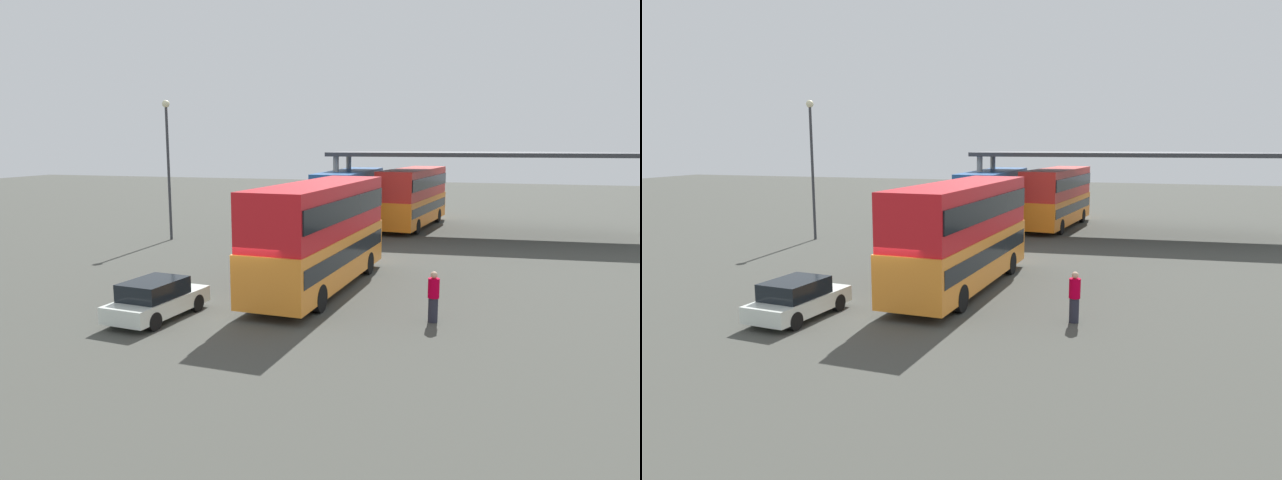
% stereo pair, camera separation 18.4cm
% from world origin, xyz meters
% --- Properties ---
extents(ground_plane, '(140.00, 140.00, 0.00)m').
position_xyz_m(ground_plane, '(0.00, 0.00, 0.00)').
color(ground_plane, '#41423C').
extents(double_decker_main, '(3.15, 10.47, 4.29)m').
position_xyz_m(double_decker_main, '(1.10, 4.12, 2.35)').
color(double_decker_main, orange).
rests_on(double_decker_main, ground_plane).
extents(parked_hatchback, '(2.05, 3.96, 1.35)m').
position_xyz_m(parked_hatchback, '(-3.00, -1.41, 0.67)').
color(parked_hatchback, silver).
rests_on(parked_hatchback, ground_plane).
extents(double_decker_near_canopy, '(2.59, 10.55, 4.02)m').
position_xyz_m(double_decker_near_canopy, '(-1.46, 19.54, 2.21)').
color(double_decker_near_canopy, silver).
rests_on(double_decker_near_canopy, ground_plane).
extents(double_decker_mid_row, '(3.69, 10.32, 4.07)m').
position_xyz_m(double_decker_mid_row, '(2.30, 22.64, 2.23)').
color(double_decker_mid_row, orange).
rests_on(double_decker_mid_row, ground_plane).
extents(depot_canopy, '(20.84, 6.97, 5.25)m').
position_xyz_m(depot_canopy, '(7.54, 20.68, 4.91)').
color(depot_canopy, '#33353A').
rests_on(depot_canopy, ground_plane).
extents(lamppost_tall, '(0.44, 0.44, 8.33)m').
position_xyz_m(lamppost_tall, '(-11.08, 13.06, 5.20)').
color(lamppost_tall, '#33353A').
rests_on(lamppost_tall, ground_plane).
extents(pedestrian_waiting, '(0.38, 0.38, 1.71)m').
position_xyz_m(pedestrian_waiting, '(5.99, 0.85, 0.86)').
color(pedestrian_waiting, '#262633').
rests_on(pedestrian_waiting, ground_plane).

